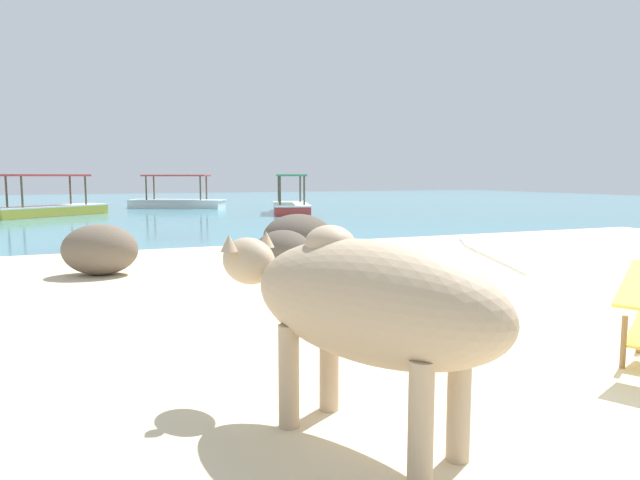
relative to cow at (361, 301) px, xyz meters
The scene contains 10 objects.
sand_beach 1.97m from the cow, 14.90° to the left, with size 18.00×14.00×0.04m, color beige.
water_surface 22.56m from the cow, 85.44° to the left, with size 60.00×36.00×0.03m, color teal.
cow is the anchor object (origin of this frame).
deck_chair_far 2.32m from the cow, 40.54° to the left, with size 0.93×0.85×0.68m.
shore_rock_large 5.27m from the cow, 100.43° to the left, with size 0.91×0.67×0.63m, color #6B5B4C.
shore_rock_medium 4.80m from the cow, 75.12° to the left, with size 0.73×0.69×0.52m, color brown.
shore_rock_small 5.84m from the cow, 72.24° to the left, with size 1.06×0.91×0.66m, color brown.
boat_white 20.75m from the cow, 83.50° to the left, with size 3.78×2.78×1.29m.
boat_red 16.80m from the cow, 71.24° to the left, with size 2.20×3.85×1.29m.
boat_yellow 17.53m from the cow, 96.82° to the left, with size 3.63×3.13×1.29m.
Camera 1 is at (-2.93, -2.72, 1.24)m, focal length 32.02 mm.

